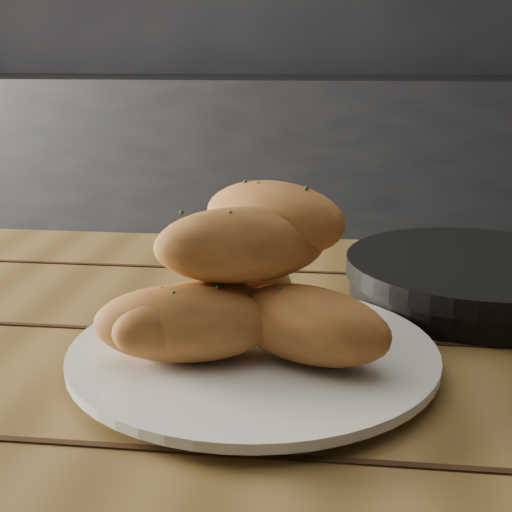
{
  "coord_description": "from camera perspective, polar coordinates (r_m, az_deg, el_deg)",
  "views": [
    {
      "loc": [
        0.5,
        -1.08,
        1.0
      ],
      "look_at": [
        0.43,
        -0.52,
        0.84
      ],
      "focal_mm": 50.0,
      "sensor_mm": 36.0,
      "label": 1
    }
  ],
  "objects": [
    {
      "name": "counter",
      "position": [
        2.88,
        -3.28,
        5.13
      ],
      "size": [
        2.8,
        0.6,
        0.9
      ],
      "primitive_type": "cube",
      "color": "black",
      "rests_on": "ground"
    },
    {
      "name": "table",
      "position": [
        0.62,
        2.66,
        -18.46
      ],
      "size": [
        1.5,
        0.92,
        0.75
      ],
      "color": "brown",
      "rests_on": "ground"
    },
    {
      "name": "plate",
      "position": [
        0.6,
        -0.23,
        -7.97
      ],
      "size": [
        0.3,
        0.3,
        0.02
      ],
      "color": "white",
      "rests_on": "table"
    },
    {
      "name": "bread_rolls",
      "position": [
        0.57,
        -1.09,
        -2.53
      ],
      "size": [
        0.25,
        0.21,
        0.13
      ],
      "color": "#C57936",
      "rests_on": "plate"
    },
    {
      "name": "skillet",
      "position": [
        0.78,
        17.31,
        -1.72
      ],
      "size": [
        0.4,
        0.27,
        0.05
      ],
      "color": "black",
      "rests_on": "table"
    }
  ]
}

